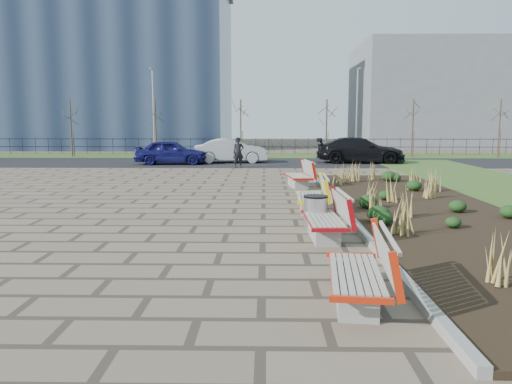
{
  "coord_description": "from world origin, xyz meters",
  "views": [
    {
      "loc": [
        1.71,
        -8.71,
        2.58
      ],
      "look_at": [
        1.5,
        3.0,
        0.9
      ],
      "focal_mm": 35.0,
      "sensor_mm": 36.0,
      "label": 1
    }
  ],
  "objects_px": {
    "lamp_west": "(154,114)",
    "lamp_east": "(357,114)",
    "car_silver": "(231,151)",
    "litter_bin": "(315,214)",
    "bench_d": "(298,174)",
    "car_blue": "(171,152)",
    "bench_a": "(356,269)",
    "bench_c": "(310,194)",
    "bench_b": "(324,216)",
    "pedestrian": "(238,153)",
    "car_black": "(360,150)"
  },
  "relations": [
    {
      "from": "car_black",
      "to": "lamp_west",
      "type": "xyz_separation_m",
      "value": [
        -13.5,
        4.22,
        2.25
      ]
    },
    {
      "from": "bench_b",
      "to": "pedestrian",
      "type": "relative_size",
      "value": 1.25
    },
    {
      "from": "pedestrian",
      "to": "bench_c",
      "type": "bearing_deg",
      "value": -95.0
    },
    {
      "from": "bench_b",
      "to": "lamp_east",
      "type": "relative_size",
      "value": 0.35
    },
    {
      "from": "bench_a",
      "to": "bench_c",
      "type": "relative_size",
      "value": 1.0
    },
    {
      "from": "bench_d",
      "to": "car_silver",
      "type": "height_order",
      "value": "car_silver"
    },
    {
      "from": "car_blue",
      "to": "lamp_east",
      "type": "xyz_separation_m",
      "value": [
        11.85,
        5.35,
        2.31
      ]
    },
    {
      "from": "bench_a",
      "to": "car_silver",
      "type": "relative_size",
      "value": 0.47
    },
    {
      "from": "litter_bin",
      "to": "car_black",
      "type": "relative_size",
      "value": 0.15
    },
    {
      "from": "pedestrian",
      "to": "bench_d",
      "type": "bearing_deg",
      "value": -87.56
    },
    {
      "from": "bench_b",
      "to": "car_black",
      "type": "relative_size",
      "value": 0.39
    },
    {
      "from": "bench_d",
      "to": "pedestrian",
      "type": "xyz_separation_m",
      "value": [
        -2.74,
        7.9,
        0.34
      ]
    },
    {
      "from": "lamp_west",
      "to": "bench_a",
      "type": "bearing_deg",
      "value": -72.1
    },
    {
      "from": "bench_c",
      "to": "bench_d",
      "type": "distance_m",
      "value": 5.33
    },
    {
      "from": "bench_a",
      "to": "pedestrian",
      "type": "xyz_separation_m",
      "value": [
        -2.74,
        20.42,
        0.34
      ]
    },
    {
      "from": "litter_bin",
      "to": "car_silver",
      "type": "height_order",
      "value": "car_silver"
    },
    {
      "from": "bench_a",
      "to": "bench_d",
      "type": "height_order",
      "value": "same"
    },
    {
      "from": "bench_c",
      "to": "lamp_east",
      "type": "bearing_deg",
      "value": 78.74
    },
    {
      "from": "bench_b",
      "to": "bench_d",
      "type": "relative_size",
      "value": 1.0
    },
    {
      "from": "litter_bin",
      "to": "car_silver",
      "type": "relative_size",
      "value": 0.18
    },
    {
      "from": "bench_a",
      "to": "bench_b",
      "type": "distance_m",
      "value": 3.91
    },
    {
      "from": "bench_c",
      "to": "lamp_west",
      "type": "distance_m",
      "value": 22.69
    },
    {
      "from": "bench_a",
      "to": "litter_bin",
      "type": "relative_size",
      "value": 2.56
    },
    {
      "from": "car_silver",
      "to": "bench_a",
      "type": "bearing_deg",
      "value": -175.49
    },
    {
      "from": "bench_c",
      "to": "bench_a",
      "type": "bearing_deg",
      "value": -87.66
    },
    {
      "from": "bench_b",
      "to": "lamp_west",
      "type": "height_order",
      "value": "lamp_west"
    },
    {
      "from": "lamp_west",
      "to": "litter_bin",
      "type": "bearing_deg",
      "value": -68.98
    },
    {
      "from": "bench_b",
      "to": "car_blue",
      "type": "distance_m",
      "value": 19.83
    },
    {
      "from": "bench_a",
      "to": "bench_b",
      "type": "bearing_deg",
      "value": 96.11
    },
    {
      "from": "bench_a",
      "to": "pedestrian",
      "type": "height_order",
      "value": "pedestrian"
    },
    {
      "from": "bench_b",
      "to": "litter_bin",
      "type": "distance_m",
      "value": 0.8
    },
    {
      "from": "bench_c",
      "to": "lamp_east",
      "type": "relative_size",
      "value": 0.35
    },
    {
      "from": "car_black",
      "to": "lamp_west",
      "type": "bearing_deg",
      "value": 78.47
    },
    {
      "from": "bench_d",
      "to": "lamp_east",
      "type": "bearing_deg",
      "value": 64.22
    },
    {
      "from": "lamp_west",
      "to": "lamp_east",
      "type": "distance_m",
      "value": 14.0
    },
    {
      "from": "bench_a",
      "to": "car_silver",
      "type": "height_order",
      "value": "car_silver"
    },
    {
      "from": "car_silver",
      "to": "lamp_east",
      "type": "relative_size",
      "value": 0.74
    },
    {
      "from": "bench_d",
      "to": "lamp_east",
      "type": "distance_m",
      "value": 16.34
    },
    {
      "from": "bench_b",
      "to": "car_silver",
      "type": "height_order",
      "value": "car_silver"
    },
    {
      "from": "litter_bin",
      "to": "lamp_east",
      "type": "distance_m",
      "value": 23.86
    },
    {
      "from": "bench_c",
      "to": "car_silver",
      "type": "distance_m",
      "value": 16.86
    },
    {
      "from": "litter_bin",
      "to": "car_blue",
      "type": "bearing_deg",
      "value": 110.77
    },
    {
      "from": "bench_d",
      "to": "car_blue",
      "type": "bearing_deg",
      "value": 116.7
    },
    {
      "from": "bench_d",
      "to": "litter_bin",
      "type": "relative_size",
      "value": 2.56
    },
    {
      "from": "car_blue",
      "to": "lamp_west",
      "type": "bearing_deg",
      "value": 18.27
    },
    {
      "from": "pedestrian",
      "to": "car_black",
      "type": "relative_size",
      "value": 0.32
    },
    {
      "from": "lamp_east",
      "to": "bench_d",
      "type": "bearing_deg",
      "value": -108.05
    },
    {
      "from": "car_silver",
      "to": "lamp_east",
      "type": "bearing_deg",
      "value": -67.08
    },
    {
      "from": "car_silver",
      "to": "car_black",
      "type": "xyz_separation_m",
      "value": [
        7.85,
        -0.06,
        0.04
      ]
    },
    {
      "from": "lamp_west",
      "to": "lamp_east",
      "type": "bearing_deg",
      "value": 0.0
    }
  ]
}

